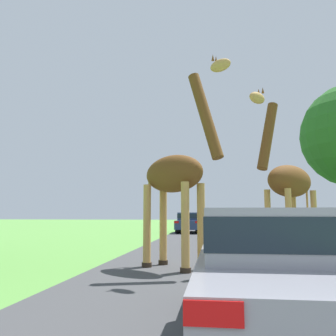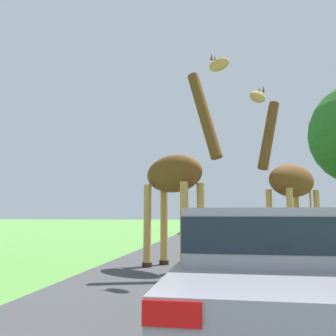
% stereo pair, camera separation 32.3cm
% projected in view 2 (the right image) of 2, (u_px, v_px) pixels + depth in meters
% --- Properties ---
extents(road, '(7.40, 120.00, 0.00)m').
position_uv_depth(road, '(232.00, 231.00, 28.71)').
color(road, '#424244').
rests_on(road, ground).
extents(giraffe_near_road, '(2.50, 1.96, 5.20)m').
position_uv_depth(giraffe_near_road, '(177.00, 177.00, 9.09)').
color(giraffe_near_road, tan).
rests_on(giraffe_near_road, ground).
extents(giraffe_companion, '(2.11, 2.22, 4.67)m').
position_uv_depth(giraffe_companion, '(290.00, 182.00, 9.67)').
color(giraffe_companion, tan).
rests_on(giraffe_companion, ground).
extents(car_lead_maroon, '(1.99, 4.07, 1.42)m').
position_uv_depth(car_lead_maroon, '(272.00, 270.00, 3.94)').
color(car_lead_maroon, gray).
rests_on(car_lead_maroon, ground).
extents(car_queue_right, '(1.72, 4.66, 1.44)m').
position_uv_depth(car_queue_right, '(198.00, 222.00, 25.87)').
color(car_queue_right, navy).
rests_on(car_queue_right, ground).
extents(car_queue_left, '(1.76, 4.40, 1.36)m').
position_uv_depth(car_queue_left, '(246.00, 225.00, 19.23)').
color(car_queue_left, black).
rests_on(car_queue_left, ground).
extents(car_far_ahead, '(1.96, 4.53, 1.41)m').
position_uv_depth(car_far_ahead, '(277.00, 229.00, 13.86)').
color(car_far_ahead, '#561914').
rests_on(car_far_ahead, ground).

